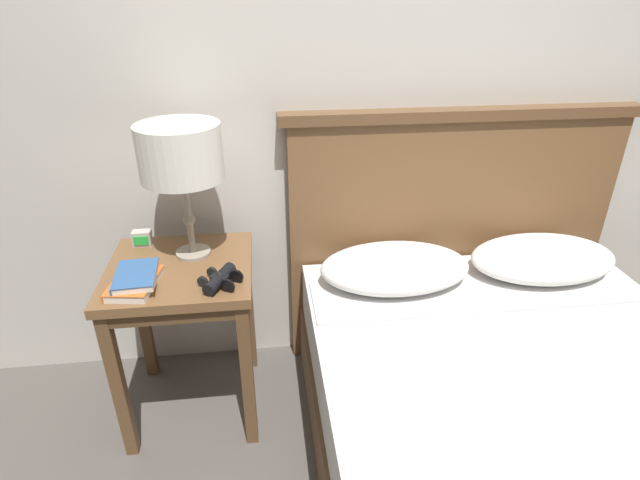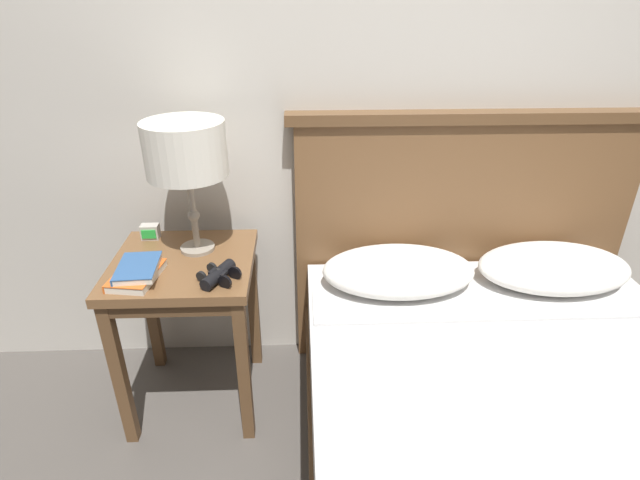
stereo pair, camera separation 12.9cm
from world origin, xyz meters
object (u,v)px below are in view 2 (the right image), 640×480
Objects in this scene: book_on_nightstand at (136,275)px; bed at (531,459)px; alarm_clock at (150,232)px; book_stacked_on_top at (137,268)px; nightstand at (185,283)px; table_lamp at (185,151)px; binoculars_pair at (219,275)px.

bed is at bearing -20.81° from book_on_nightstand.
book_stacked_on_top is at bearing -83.17° from alarm_clock.
table_lamp is (0.04, 0.08, 0.49)m from nightstand.
bed reaches higher than binoculars_pair.
book_on_nightstand is at bearing 175.97° from binoculars_pair.
book_on_nightstand is at bearing 159.19° from bed.
nightstand is 2.95× the size of book_on_nightstand.
table_lamp is (-1.09, 0.69, 0.77)m from bed.
book_on_nightstand is at bearing -84.61° from alarm_clock.
bed is at bearing -25.24° from binoculars_pair.
binoculars_pair is (0.28, -0.03, -0.02)m from book_stacked_on_top.
bed is 8.82× the size of book_on_nightstand.
book_stacked_on_top is at bearing 174.70° from binoculars_pair.
book_stacked_on_top is at bearing -129.43° from table_lamp.
book_on_nightstand is 1.12× the size of book_stacked_on_top.
book_stacked_on_top reaches higher than nightstand.
nightstand is 0.22m from book_stacked_on_top.
nightstand is 9.60× the size of alarm_clock.
book_on_nightstand is 1.40× the size of binoculars_pair.
nightstand is 1.35× the size of table_lamp.
nightstand is at bearing 151.88° from bed.
alarm_clock is at bearing 95.39° from book_on_nightstand.
table_lamp is 0.47m from book_on_nightstand.
bed is at bearing -21.15° from book_stacked_on_top.
book_stacked_on_top is at bearing -136.09° from nightstand.
alarm_clock is (-0.20, 0.10, -0.36)m from table_lamp.
binoculars_pair is 2.32× the size of alarm_clock.
nightstand is at bearing 137.18° from binoculars_pair.
book_on_nightstand reaches higher than nightstand.
table_lamp reaches higher than bed.
bed is 1.51m from table_lamp.
book_stacked_on_top is 0.28m from binoculars_pair.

